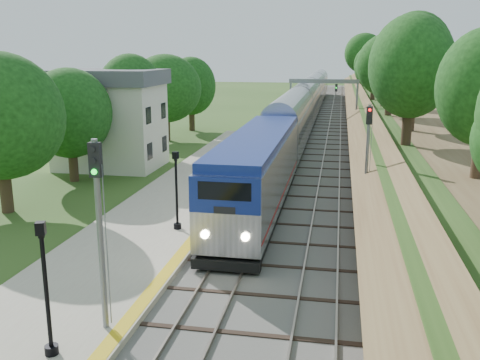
% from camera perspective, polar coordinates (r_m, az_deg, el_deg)
% --- Properties ---
extents(trackbed, '(9.50, 170.00, 0.28)m').
position_cam_1_polar(trackbed, '(71.68, 8.50, 5.89)').
color(trackbed, '#4C4944').
rests_on(trackbed, ground).
extents(platform, '(6.40, 68.00, 0.38)m').
position_cam_1_polar(platform, '(30.16, -8.80, -4.39)').
color(platform, '#A59985').
rests_on(platform, ground).
extents(yellow_stripe, '(0.55, 68.00, 0.01)m').
position_cam_1_polar(yellow_stripe, '(29.30, -3.53, -4.39)').
color(yellow_stripe, gold).
rests_on(yellow_stripe, platform).
extents(embankment, '(10.64, 170.00, 11.70)m').
position_cam_1_polar(embankment, '(71.66, 15.29, 7.08)').
color(embankment, brown).
rests_on(embankment, ground).
extents(station_building, '(8.60, 6.60, 8.00)m').
position_cam_1_polar(station_building, '(45.32, -13.72, 6.42)').
color(station_building, beige).
rests_on(station_building, ground).
extents(signal_gantry, '(8.40, 0.38, 6.20)m').
position_cam_1_polar(signal_gantry, '(66.21, 8.88, 9.39)').
color(signal_gantry, slate).
rests_on(signal_gantry, ground).
extents(trees_behind_platform, '(7.82, 53.32, 7.21)m').
position_cam_1_polar(trees_behind_platform, '(35.70, -15.68, 5.20)').
color(trees_behind_platform, '#332316').
rests_on(trees_behind_platform, ground).
extents(train, '(3.09, 102.67, 4.54)m').
position_cam_1_polar(train, '(71.54, 6.95, 7.75)').
color(train, black).
rests_on(train, trackbed).
extents(lamppost_mid, '(0.42, 0.42, 4.23)m').
position_cam_1_polar(lamppost_mid, '(17.26, -19.91, -11.66)').
color(lamppost_mid, black).
rests_on(lamppost_mid, platform).
extents(lamppost_far, '(0.40, 0.40, 4.08)m').
position_cam_1_polar(lamppost_far, '(27.71, -6.78, -1.60)').
color(lamppost_far, black).
rests_on(lamppost_far, platform).
extents(signal_platform, '(0.37, 0.30, 6.38)m').
position_cam_1_polar(signal_platform, '(17.66, -14.81, -3.64)').
color(signal_platform, slate).
rests_on(signal_platform, platform).
extents(signal_farside, '(0.35, 0.28, 6.34)m').
position_cam_1_polar(signal_farside, '(31.87, 13.45, 3.41)').
color(signal_farside, slate).
rests_on(signal_farside, ground).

